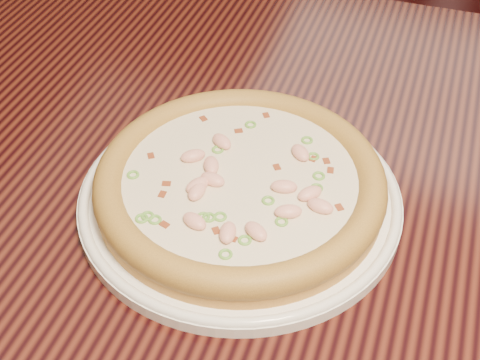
% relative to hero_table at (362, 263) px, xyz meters
% --- Properties ---
extents(ground, '(9.00, 9.00, 0.00)m').
position_rel_hero_table_xyz_m(ground, '(-0.09, 0.92, -0.65)').
color(ground, black).
extents(hero_table, '(1.20, 0.80, 0.75)m').
position_rel_hero_table_xyz_m(hero_table, '(0.00, 0.00, 0.00)').
color(hero_table, black).
rests_on(hero_table, ground).
extents(plate, '(0.30, 0.30, 0.02)m').
position_rel_hero_table_xyz_m(plate, '(-0.12, -0.05, 0.11)').
color(plate, white).
rests_on(plate, hero_table).
extents(pizza, '(0.27, 0.27, 0.03)m').
position_rel_hero_table_xyz_m(pizza, '(-0.12, -0.05, 0.13)').
color(pizza, '#C4883E').
rests_on(pizza, plate).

